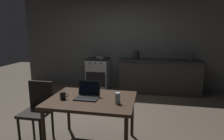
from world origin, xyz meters
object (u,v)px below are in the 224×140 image
object	(u,v)px
dining_table	(92,103)
frying_pan	(100,57)
stove_oven	(98,74)
laptop	(88,95)
electric_kettle	(136,55)
bottle	(191,56)
chair	(38,107)
coffee_mug	(63,95)
drinking_glass	(118,98)

from	to	relation	value
dining_table	frying_pan	xyz separation A→B (m)	(-0.62, 2.76, 0.27)
stove_oven	laptop	size ratio (longest dim) A/B	2.81
electric_kettle	bottle	size ratio (longest dim) A/B	0.89
dining_table	chair	size ratio (longest dim) A/B	1.32
stove_oven	chair	size ratio (longest dim) A/B	1.00
chair	frying_pan	size ratio (longest dim) A/B	2.32
frying_pan	coffee_mug	xyz separation A→B (m)	(0.24, -2.86, -0.15)
bottle	frying_pan	xyz separation A→B (m)	(-2.42, 0.02, -0.10)
dining_table	frying_pan	world-z (taller)	frying_pan
bottle	drinking_glass	size ratio (longest dim) A/B	1.82
laptop	drinking_glass	world-z (taller)	laptop
bottle	frying_pan	size ratio (longest dim) A/B	0.68
dining_table	chair	distance (m)	0.86
electric_kettle	drinking_glass	xyz separation A→B (m)	(-0.01, -2.91, -0.21)
chair	laptop	size ratio (longest dim) A/B	2.82
dining_table	electric_kettle	world-z (taller)	electric_kettle
stove_oven	electric_kettle	xyz separation A→B (m)	(1.06, 0.00, 0.56)
chair	electric_kettle	size ratio (longest dim) A/B	3.86
stove_oven	bottle	size ratio (longest dim) A/B	3.41
dining_table	electric_kettle	xyz separation A→B (m)	(0.40, 2.79, 0.36)
dining_table	bottle	xyz separation A→B (m)	(1.80, 2.74, 0.37)
electric_kettle	coffee_mug	xyz separation A→B (m)	(-0.78, -2.89, -0.23)
coffee_mug	laptop	bearing A→B (deg)	19.42
laptop	drinking_glass	distance (m)	0.47
drinking_glass	dining_table	bearing A→B (deg)	163.44
laptop	electric_kettle	bearing A→B (deg)	66.33
electric_kettle	laptop	bearing A→B (deg)	-99.39
chair	laptop	bearing A→B (deg)	22.12
stove_oven	chair	distance (m)	2.79
stove_oven	dining_table	distance (m)	2.87
coffee_mug	stove_oven	bearing A→B (deg)	95.61
chair	coffee_mug	size ratio (longest dim) A/B	7.75
stove_oven	laptop	distance (m)	2.86
electric_kettle	frying_pan	xyz separation A→B (m)	(-1.01, -0.03, -0.09)
laptop	electric_kettle	xyz separation A→B (m)	(0.46, 2.78, 0.24)
drinking_glass	coffee_mug	bearing A→B (deg)	178.97
dining_table	coffee_mug	xyz separation A→B (m)	(-0.38, -0.10, 0.12)
electric_kettle	drinking_glass	size ratio (longest dim) A/B	1.61
chair	bottle	xyz separation A→B (m)	(2.65, 2.74, 0.50)
dining_table	electric_kettle	size ratio (longest dim) A/B	5.10
dining_table	chair	world-z (taller)	chair
laptop	frying_pan	distance (m)	2.81
laptop	bottle	size ratio (longest dim) A/B	1.21
bottle	chair	bearing A→B (deg)	-134.15
bottle	coffee_mug	xyz separation A→B (m)	(-2.19, -2.84, -0.25)
coffee_mug	chair	bearing A→B (deg)	167.23
frying_pan	drinking_glass	xyz separation A→B (m)	(1.00, -2.87, -0.13)
laptop	frying_pan	world-z (taller)	laptop
coffee_mug	bottle	bearing A→B (deg)	52.42
bottle	coffee_mug	size ratio (longest dim) A/B	2.26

